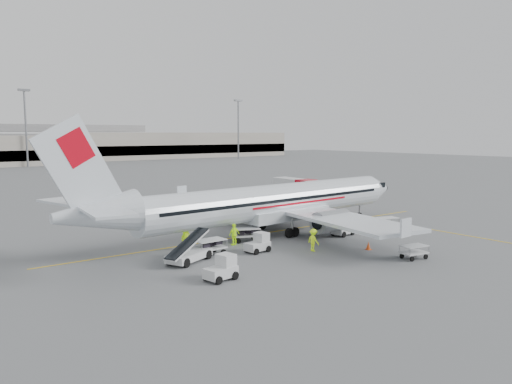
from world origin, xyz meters
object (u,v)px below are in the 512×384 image
(tug_aft, at_px, (221,268))
(tug_fore, at_px, (343,227))
(tug_mid, at_px, (257,243))
(jet_bridge, at_px, (306,195))
(aircraft, at_px, (275,178))
(belt_loader, at_px, (189,243))

(tug_aft, bearing_deg, tug_fore, 6.93)
(tug_mid, bearing_deg, jet_bridge, 30.19)
(tug_aft, bearing_deg, jet_bridge, 26.84)
(aircraft, relative_size, belt_loader, 7.43)
(tug_mid, distance_m, tug_aft, 8.20)
(tug_mid, height_order, tug_aft, tug_aft)
(tug_mid, xyz_separation_m, tug_aft, (-6.69, -4.74, 0.05))
(tug_fore, xyz_separation_m, tug_mid, (-10.56, -0.46, -0.06))
(jet_bridge, height_order, belt_loader, jet_bridge)
(belt_loader, xyz_separation_m, tug_fore, (16.54, -0.19, -0.57))
(jet_bridge, height_order, tug_aft, jet_bridge)
(jet_bridge, xyz_separation_m, tug_aft, (-25.09, -18.69, -1.11))
(belt_loader, xyz_separation_m, tug_mid, (5.98, -0.65, -0.63))
(aircraft, height_order, belt_loader, aircraft)
(jet_bridge, distance_m, tug_mid, 23.13)
(aircraft, bearing_deg, jet_bridge, 32.16)
(jet_bridge, xyz_separation_m, belt_loader, (-24.38, -13.31, -0.53))
(belt_loader, bearing_deg, aircraft, -4.16)
(jet_bridge, relative_size, tug_aft, 6.83)
(aircraft, xyz_separation_m, tug_mid, (-6.03, -5.05, -4.58))
(tug_fore, bearing_deg, belt_loader, 170.32)
(aircraft, distance_m, jet_bridge, 15.63)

